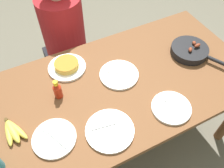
# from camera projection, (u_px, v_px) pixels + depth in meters

# --- Properties ---
(ground_plane) EXTENTS (14.00, 14.00, 0.00)m
(ground_plane) POSITION_uv_depth(u_px,v_px,m) (112.00, 141.00, 2.03)
(ground_plane) COLOR #666051
(dining_table) EXTENTS (1.80, 0.87, 0.75)m
(dining_table) POSITION_uv_depth(u_px,v_px,m) (112.00, 96.00, 1.51)
(dining_table) COLOR brown
(dining_table) RESTS_ON ground_plane
(banana_bunch) EXTENTS (0.12, 0.18, 0.04)m
(banana_bunch) POSITION_uv_depth(u_px,v_px,m) (13.00, 131.00, 1.23)
(banana_bunch) COLOR gold
(banana_bunch) RESTS_ON dining_table
(skillet) EXTENTS (0.26, 0.38, 0.08)m
(skillet) POSITION_uv_depth(u_px,v_px,m) (190.00, 51.00, 1.60)
(skillet) COLOR black
(skillet) RESTS_ON dining_table
(frittata_plate_center) EXTENTS (0.24, 0.24, 0.05)m
(frittata_plate_center) POSITION_uv_depth(u_px,v_px,m) (67.00, 66.00, 1.52)
(frittata_plate_center) COLOR white
(frittata_plate_center) RESTS_ON dining_table
(empty_plate_near_front) EXTENTS (0.24, 0.24, 0.02)m
(empty_plate_near_front) POSITION_uv_depth(u_px,v_px,m) (119.00, 75.00, 1.49)
(empty_plate_near_front) COLOR white
(empty_plate_near_front) RESTS_ON dining_table
(empty_plate_far_left) EXTENTS (0.22, 0.22, 0.02)m
(empty_plate_far_left) POSITION_uv_depth(u_px,v_px,m) (171.00, 108.00, 1.33)
(empty_plate_far_left) COLOR white
(empty_plate_far_left) RESTS_ON dining_table
(empty_plate_far_right) EXTENTS (0.23, 0.23, 0.02)m
(empty_plate_far_right) POSITION_uv_depth(u_px,v_px,m) (54.00, 138.00, 1.22)
(empty_plate_far_right) COLOR white
(empty_plate_far_right) RESTS_ON dining_table
(empty_plate_mid_edge) EXTENTS (0.26, 0.26, 0.02)m
(empty_plate_mid_edge) POSITION_uv_depth(u_px,v_px,m) (110.00, 130.00, 1.25)
(empty_plate_mid_edge) COLOR white
(empty_plate_mid_edge) RESTS_ON dining_table
(hot_sauce_bottle) EXTENTS (0.05, 0.05, 0.13)m
(hot_sauce_bottle) POSITION_uv_depth(u_px,v_px,m) (57.00, 90.00, 1.35)
(hot_sauce_bottle) COLOR #B72814
(hot_sauce_bottle) RESTS_ON dining_table
(person_figure) EXTENTS (0.36, 0.36, 1.25)m
(person_figure) POSITION_uv_depth(u_px,v_px,m) (67.00, 49.00, 1.99)
(person_figure) COLOR black
(person_figure) RESTS_ON ground_plane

